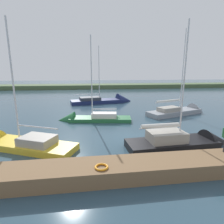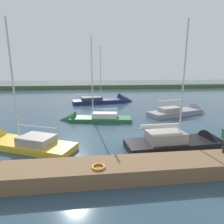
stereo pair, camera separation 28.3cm
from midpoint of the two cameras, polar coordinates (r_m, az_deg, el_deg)
ground_plane at (r=15.05m, az=5.14°, el=-7.91°), size 200.00×200.00×0.00m
far_shoreline at (r=59.52m, az=-3.85°, el=7.48°), size 180.00×8.00×2.40m
dock_pier at (r=10.00m, az=11.95°, el=-16.79°), size 18.45×1.88×0.79m
life_ring_buoy at (r=9.02m, az=-3.32°, el=-16.77°), size 0.66×0.66×0.10m
sailboat_far_left at (r=20.07m, az=-6.90°, el=-2.41°), size 8.11×3.13×9.78m
sailboat_behind_pier at (r=31.59m, az=-0.44°, el=3.31°), size 10.88×4.60×10.57m
sailboat_far_right at (r=14.22m, az=22.83°, el=-9.28°), size 7.89×2.63×9.39m
sailboat_near_dock at (r=15.01m, az=-27.71°, el=-8.99°), size 8.18×5.18×9.57m
sailboat_mid_channel at (r=24.89m, az=21.75°, el=-0.13°), size 9.05×5.00×11.11m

